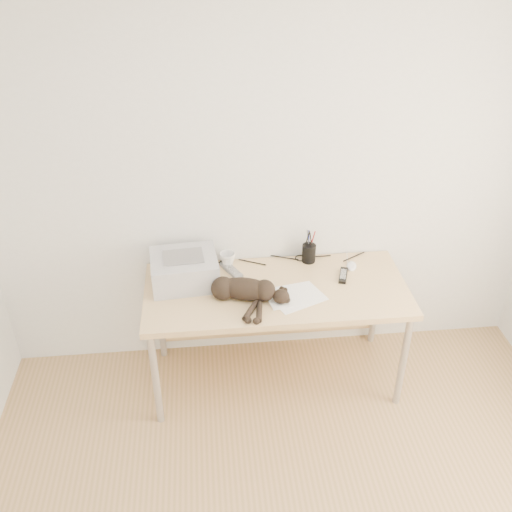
{
  "coord_description": "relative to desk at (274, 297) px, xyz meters",
  "views": [
    {
      "loc": [
        -0.41,
        -1.39,
        2.77
      ],
      "look_at": [
        -0.13,
        1.34,
        1.01
      ],
      "focal_mm": 40.0,
      "sensor_mm": 36.0,
      "label": 1
    }
  ],
  "objects": [
    {
      "name": "pen_cup",
      "position": [
        0.25,
        0.19,
        0.2
      ],
      "size": [
        0.09,
        0.09,
        0.23
      ],
      "color": "black",
      "rests_on": "desk"
    },
    {
      "name": "remote_black",
      "position": [
        0.43,
        -0.01,
        0.14
      ],
      "size": [
        0.09,
        0.17,
        0.02
      ],
      "primitive_type": "cube",
      "rotation": [
        0.0,
        0.0,
        -0.31
      ],
      "color": "black",
      "rests_on": "desk"
    },
    {
      "name": "printer",
      "position": [
        -0.55,
        0.04,
        0.22
      ],
      "size": [
        0.43,
        0.37,
        0.19
      ],
      "color": "#B2B2B7",
      "rests_on": "desk"
    },
    {
      "name": "remote_grey",
      "position": [
        -0.26,
        0.12,
        0.14
      ],
      "size": [
        0.14,
        0.2,
        0.02
      ],
      "primitive_type": "cube",
      "rotation": [
        0.0,
        0.0,
        0.48
      ],
      "color": "slate",
      "rests_on": "desk"
    },
    {
      "name": "wall_back",
      "position": [
        0.0,
        0.27,
        0.69
      ],
      "size": [
        3.5,
        0.0,
        3.5
      ],
      "primitive_type": "plane",
      "rotation": [
        1.57,
        0.0,
        0.0
      ],
      "color": "white",
      "rests_on": "floor"
    },
    {
      "name": "cable_tangle",
      "position": [
        0.0,
        0.22,
        0.14
      ],
      "size": [
        1.36,
        0.08,
        0.01
      ],
      "primitive_type": null,
      "color": "black",
      "rests_on": "desk"
    },
    {
      "name": "mouse",
      "position": [
        0.51,
        0.1,
        0.15
      ],
      "size": [
        0.09,
        0.12,
        0.04
      ],
      "primitive_type": "ellipsoid",
      "rotation": [
        0.0,
        0.0,
        -0.29
      ],
      "color": "white",
      "rests_on": "desk"
    },
    {
      "name": "cat",
      "position": [
        -0.22,
        -0.17,
        0.2
      ],
      "size": [
        0.61,
        0.39,
        0.14
      ],
      "rotation": [
        0.0,
        0.0,
        -0.28
      ],
      "color": "black",
      "rests_on": "desk"
    },
    {
      "name": "mug",
      "position": [
        -0.28,
        0.19,
        0.18
      ],
      "size": [
        0.13,
        0.13,
        0.09
      ],
      "primitive_type": "imported",
      "rotation": [
        0.0,
        0.0,
        0.4
      ],
      "color": "white",
      "rests_on": "desk"
    },
    {
      "name": "desk",
      "position": [
        0.0,
        0.0,
        0.0
      ],
      "size": [
        1.6,
        0.7,
        0.74
      ],
      "color": "tan",
      "rests_on": "floor"
    },
    {
      "name": "papers",
      "position": [
        0.1,
        -0.18,
        0.14
      ],
      "size": [
        0.38,
        0.32,
        0.01
      ],
      "color": "white",
      "rests_on": "desk"
    }
  ]
}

